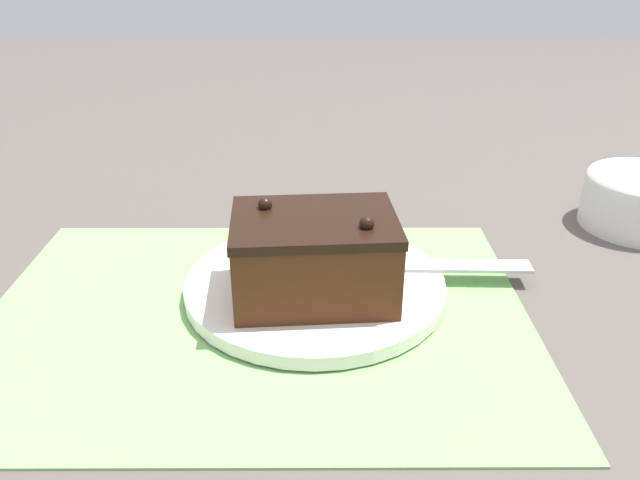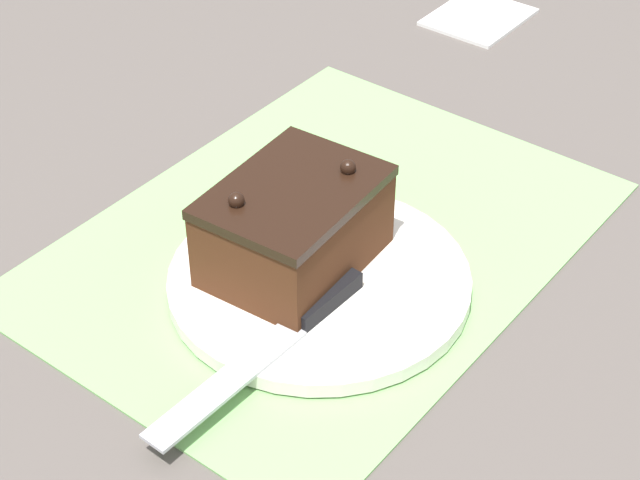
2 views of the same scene
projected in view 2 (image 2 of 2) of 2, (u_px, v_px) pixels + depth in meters
name	position (u px, v px, depth m)	size (l,w,h in m)	color
ground_plane	(322.00, 242.00, 0.87)	(3.00, 3.00, 0.00)	#544C47
placemat_woven	(322.00, 240.00, 0.87)	(0.46, 0.34, 0.00)	#7AB266
cake_plate	(319.00, 281.00, 0.81)	(0.23, 0.23, 0.01)	white
chocolate_cake	(294.00, 226.00, 0.80)	(0.14, 0.11, 0.08)	#472614
serving_knife	(293.00, 324.00, 0.76)	(0.21, 0.03, 0.01)	black
folded_napkin	(479.00, 15.00, 1.18)	(0.11, 0.09, 0.01)	white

